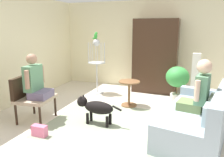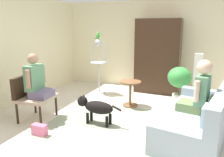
{
  "view_description": "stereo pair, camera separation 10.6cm",
  "coord_description": "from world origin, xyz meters",
  "px_view_note": "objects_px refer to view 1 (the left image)",
  "views": [
    {
      "loc": [
        1.22,
        -3.8,
        1.8
      ],
      "look_at": [
        -0.13,
        -0.11,
        0.89
      ],
      "focal_mm": 35.94,
      "sensor_mm": 36.0,
      "label": 1
    },
    {
      "loc": [
        1.32,
        -3.76,
        1.8
      ],
      "look_at": [
        -0.13,
        -0.11,
        0.89
      ],
      "focal_mm": 35.94,
      "sensor_mm": 36.0,
      "label": 2
    }
  ],
  "objects_px": {
    "dog": "(96,107)",
    "bird_cage_stand": "(97,62)",
    "potted_plant": "(177,79)",
    "column_lamp": "(195,79)",
    "parrot": "(96,36)",
    "handbag": "(40,131)",
    "person_on_armchair": "(35,81)",
    "round_end_table": "(129,91)",
    "armoire_cabinet": "(155,56)",
    "armchair": "(30,94)",
    "person_on_couch": "(199,90)",
    "couch": "(199,120)"
  },
  "relations": [
    {
      "from": "dog",
      "to": "bird_cage_stand",
      "type": "xyz_separation_m",
      "value": [
        -0.81,
        1.88,
        0.52
      ]
    },
    {
      "from": "potted_plant",
      "to": "column_lamp",
      "type": "relative_size",
      "value": 0.73
    },
    {
      "from": "parrot",
      "to": "handbag",
      "type": "relative_size",
      "value": 0.72
    },
    {
      "from": "handbag",
      "to": "parrot",
      "type": "bearing_deg",
      "value": 92.96
    },
    {
      "from": "person_on_armchair",
      "to": "round_end_table",
      "type": "bearing_deg",
      "value": 44.29
    },
    {
      "from": "column_lamp",
      "to": "armoire_cabinet",
      "type": "bearing_deg",
      "value": 146.16
    },
    {
      "from": "potted_plant",
      "to": "column_lamp",
      "type": "height_order",
      "value": "column_lamp"
    },
    {
      "from": "bird_cage_stand",
      "to": "column_lamp",
      "type": "height_order",
      "value": "bird_cage_stand"
    },
    {
      "from": "armchair",
      "to": "bird_cage_stand",
      "type": "distance_m",
      "value": 2.21
    },
    {
      "from": "person_on_couch",
      "to": "bird_cage_stand",
      "type": "distance_m",
      "value": 3.13
    },
    {
      "from": "dog",
      "to": "potted_plant",
      "type": "bearing_deg",
      "value": 54.15
    },
    {
      "from": "person_on_couch",
      "to": "potted_plant",
      "type": "bearing_deg",
      "value": 104.47
    },
    {
      "from": "round_end_table",
      "to": "armchair",
      "type": "bearing_deg",
      "value": -138.01
    },
    {
      "from": "armchair",
      "to": "bird_cage_stand",
      "type": "height_order",
      "value": "bird_cage_stand"
    },
    {
      "from": "parrot",
      "to": "column_lamp",
      "type": "bearing_deg",
      "value": -0.34
    },
    {
      "from": "dog",
      "to": "round_end_table",
      "type": "bearing_deg",
      "value": 74.97
    },
    {
      "from": "bird_cage_stand",
      "to": "column_lamp",
      "type": "xyz_separation_m",
      "value": [
        2.52,
        -0.01,
        -0.26
      ]
    },
    {
      "from": "armchair",
      "to": "armoire_cabinet",
      "type": "xyz_separation_m",
      "value": [
        1.93,
        2.83,
        0.48
      ]
    },
    {
      "from": "bird_cage_stand",
      "to": "handbag",
      "type": "distance_m",
      "value": 2.77
    },
    {
      "from": "dog",
      "to": "parrot",
      "type": "height_order",
      "value": "parrot"
    },
    {
      "from": "dog",
      "to": "potted_plant",
      "type": "height_order",
      "value": "potted_plant"
    },
    {
      "from": "round_end_table",
      "to": "potted_plant",
      "type": "bearing_deg",
      "value": 33.1
    },
    {
      "from": "person_on_armchair",
      "to": "column_lamp",
      "type": "relative_size",
      "value": 0.7
    },
    {
      "from": "dog",
      "to": "parrot",
      "type": "xyz_separation_m",
      "value": [
        -0.82,
        1.88,
        1.23
      ]
    },
    {
      "from": "armchair",
      "to": "person_on_armchair",
      "type": "bearing_deg",
      "value": 6.37
    },
    {
      "from": "round_end_table",
      "to": "dog",
      "type": "xyz_separation_m",
      "value": [
        -0.32,
        -1.17,
        -0.01
      ]
    },
    {
      "from": "dog",
      "to": "person_on_armchair",
      "type": "bearing_deg",
      "value": -168.09
    },
    {
      "from": "potted_plant",
      "to": "armoire_cabinet",
      "type": "bearing_deg",
      "value": 131.8
    },
    {
      "from": "armchair",
      "to": "dog",
      "type": "distance_m",
      "value": 1.31
    },
    {
      "from": "dog",
      "to": "bird_cage_stand",
      "type": "bearing_deg",
      "value": 113.16
    },
    {
      "from": "couch",
      "to": "parrot",
      "type": "xyz_separation_m",
      "value": [
        -2.63,
        1.76,
        1.26
      ]
    },
    {
      "from": "bird_cage_stand",
      "to": "column_lamp",
      "type": "relative_size",
      "value": 1.23
    },
    {
      "from": "bird_cage_stand",
      "to": "parrot",
      "type": "bearing_deg",
      "value": 180.0
    },
    {
      "from": "armoire_cabinet",
      "to": "column_lamp",
      "type": "bearing_deg",
      "value": -33.84
    },
    {
      "from": "column_lamp",
      "to": "handbag",
      "type": "relative_size",
      "value": 4.7
    },
    {
      "from": "round_end_table",
      "to": "column_lamp",
      "type": "xyz_separation_m",
      "value": [
        1.4,
        0.69,
        0.25
      ]
    },
    {
      "from": "bird_cage_stand",
      "to": "armoire_cabinet",
      "type": "relative_size",
      "value": 0.74
    },
    {
      "from": "dog",
      "to": "handbag",
      "type": "bearing_deg",
      "value": -131.14
    },
    {
      "from": "parrot",
      "to": "column_lamp",
      "type": "relative_size",
      "value": 0.15
    },
    {
      "from": "couch",
      "to": "armoire_cabinet",
      "type": "xyz_separation_m",
      "value": [
        -1.15,
        2.46,
        0.7
      ]
    },
    {
      "from": "person_on_armchair",
      "to": "column_lamp",
      "type": "xyz_separation_m",
      "value": [
        2.85,
        2.11,
        -0.21
      ]
    },
    {
      "from": "couch",
      "to": "round_end_table",
      "type": "height_order",
      "value": "couch"
    },
    {
      "from": "potted_plant",
      "to": "couch",
      "type": "bearing_deg",
      "value": -74.2
    },
    {
      "from": "parrot",
      "to": "handbag",
      "type": "distance_m",
      "value": 3.05
    },
    {
      "from": "round_end_table",
      "to": "armoire_cabinet",
      "type": "xyz_separation_m",
      "value": [
        0.34,
        1.4,
        0.66
      ]
    },
    {
      "from": "round_end_table",
      "to": "dog",
      "type": "distance_m",
      "value": 1.22
    },
    {
      "from": "couch",
      "to": "bird_cage_stand",
      "type": "relative_size",
      "value": 1.36
    },
    {
      "from": "armchair",
      "to": "potted_plant",
      "type": "bearing_deg",
      "value": 38.79
    },
    {
      "from": "parrot",
      "to": "handbag",
      "type": "height_order",
      "value": "parrot"
    },
    {
      "from": "bird_cage_stand",
      "to": "person_on_couch",
      "type": "bearing_deg",
      "value": -34.61
    }
  ]
}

